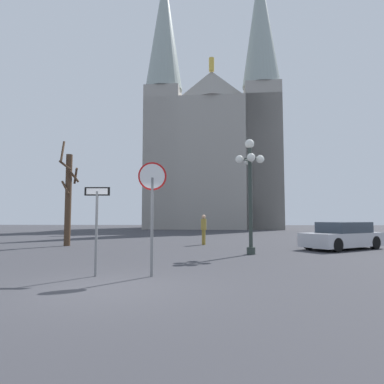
# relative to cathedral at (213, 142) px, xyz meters

# --- Properties ---
(ground_plane) EXTENTS (120.00, 120.00, 0.00)m
(ground_plane) POSITION_rel_cathedral_xyz_m (-2.90, -38.73, -12.10)
(ground_plane) COLOR #38383D
(cathedral) EXTENTS (18.49, 12.33, 37.17)m
(cathedral) POSITION_rel_cathedral_xyz_m (0.00, 0.00, 0.00)
(cathedral) COLOR gray
(cathedral) RESTS_ON ground
(stop_sign) EXTENTS (0.75, 0.18, 3.04)m
(stop_sign) POSITION_rel_cathedral_xyz_m (-2.19, -37.16, -9.98)
(stop_sign) COLOR slate
(stop_sign) RESTS_ON ground
(one_way_arrow_sign) EXTENTS (0.68, 0.07, 2.37)m
(one_way_arrow_sign) POSITION_rel_cathedral_xyz_m (-3.68, -37.19, -10.61)
(one_way_arrow_sign) COLOR slate
(one_way_arrow_sign) RESTS_ON ground
(street_lamp) EXTENTS (1.23, 1.23, 4.91)m
(street_lamp) POSITION_rel_cathedral_xyz_m (1.10, -31.79, -8.87)
(street_lamp) COLOR #2D3833
(street_lamp) RESTS_ON ground
(bare_tree) EXTENTS (1.08, 1.07, 5.87)m
(bare_tree) POSITION_rel_cathedral_xyz_m (-8.42, -28.07, -9.39)
(bare_tree) COLOR #473323
(bare_tree) RESTS_ON ground
(parked_car_near_silver) EXTENTS (4.49, 3.74, 1.32)m
(parked_car_near_silver) POSITION_rel_cathedral_xyz_m (5.87, -29.29, -11.47)
(parked_car_near_silver) COLOR #B7B7BC
(parked_car_near_silver) RESTS_ON ground
(pedestrian_walking) EXTENTS (0.32, 0.32, 1.70)m
(pedestrian_walking) POSITION_rel_cathedral_xyz_m (-0.95, -27.02, -11.07)
(pedestrian_walking) COLOR olive
(pedestrian_walking) RESTS_ON ground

